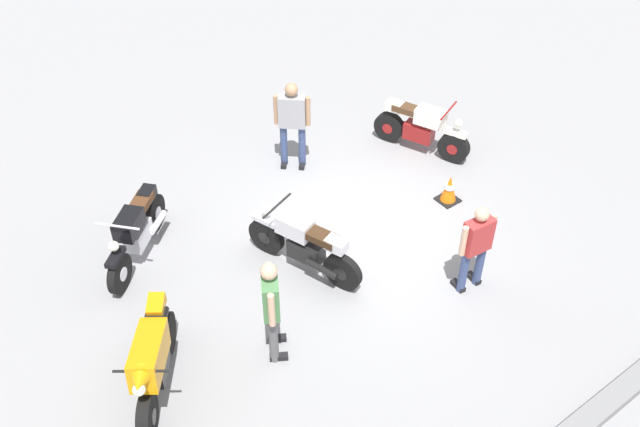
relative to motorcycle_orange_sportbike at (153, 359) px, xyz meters
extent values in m
plane|color=gray|center=(-3.95, -0.79, -0.59)|extent=(40.00, 40.00, 0.00)
cylinder|color=black|center=(0.39, 0.54, -0.29)|extent=(0.48, 0.58, 0.60)
cylinder|color=black|center=(-0.41, -0.55, -0.29)|extent=(0.54, 0.62, 0.60)
cylinder|color=black|center=(0.39, 0.54, -0.29)|extent=(0.27, 0.28, 0.21)
cylinder|color=black|center=(-0.41, -0.55, -0.29)|extent=(0.27, 0.28, 0.21)
cube|color=black|center=(-0.04, -0.05, -0.19)|extent=(0.56, 0.62, 0.32)
cube|color=orange|center=(0.05, 0.07, 0.21)|extent=(0.87, 1.01, 0.57)
cone|color=orange|center=(0.36, 0.49, 0.36)|extent=(0.48, 0.49, 0.39)
cube|color=black|center=(-0.18, -0.25, 0.28)|extent=(0.56, 0.64, 0.12)
cube|color=orange|center=(-0.36, -0.49, 0.36)|extent=(0.38, 0.41, 0.23)
cylinder|color=black|center=(-0.27, -0.50, 0.18)|extent=(0.31, 0.37, 0.17)
cylinder|color=black|center=(-0.40, -0.41, 0.18)|extent=(0.31, 0.37, 0.17)
cylinder|color=black|center=(0.28, 0.38, 0.38)|extent=(0.59, 0.44, 0.04)
sphere|color=silver|center=(0.41, 0.56, 0.31)|extent=(0.16, 0.16, 0.16)
cylinder|color=black|center=(-0.40, -1.98, -0.27)|extent=(0.55, 0.52, 0.64)
cylinder|color=black|center=(-1.47, -2.96, -0.27)|extent=(0.55, 0.52, 0.64)
cylinder|color=silver|center=(-0.40, -1.98, -0.27)|extent=(0.26, 0.25, 0.22)
cylinder|color=silver|center=(-1.47, -2.96, -0.27)|extent=(0.26, 0.25, 0.22)
cube|color=silver|center=(-0.97, -2.50, -0.17)|extent=(0.60, 0.58, 0.32)
cube|color=black|center=(-0.82, -2.37, 0.23)|extent=(0.63, 0.61, 0.30)
cube|color=black|center=(-0.40, -1.98, 0.08)|extent=(0.43, 0.41, 0.08)
cube|color=#4C2D19|center=(-1.16, -2.67, 0.25)|extent=(0.62, 0.60, 0.12)
cube|color=black|center=(-1.38, -2.87, 0.23)|extent=(0.38, 0.38, 0.18)
cylinder|color=silver|center=(-1.38, -2.64, -0.22)|extent=(0.49, 0.45, 0.16)
cylinder|color=silver|center=(-0.58, -2.15, 0.48)|extent=(0.50, 0.54, 0.04)
sphere|color=silver|center=(-0.42, -2.00, 0.28)|extent=(0.16, 0.16, 0.16)
cylinder|color=black|center=(-2.65, -1.35, -0.27)|extent=(0.33, 0.64, 0.64)
cylinder|color=black|center=(-3.14, 0.02, -0.27)|extent=(0.33, 0.64, 0.64)
cylinder|color=black|center=(-2.65, -1.35, -0.27)|extent=(0.21, 0.26, 0.22)
cylinder|color=black|center=(-3.14, 0.02, -0.27)|extent=(0.21, 0.26, 0.22)
cube|color=black|center=(-2.91, -0.62, -0.17)|extent=(0.45, 0.62, 0.32)
cube|color=silver|center=(-2.84, -0.81, 0.23)|extent=(0.49, 0.63, 0.30)
cube|color=silver|center=(-2.65, -1.35, 0.08)|extent=(0.30, 0.47, 0.08)
cube|color=#382314|center=(-2.99, -0.39, 0.25)|extent=(0.44, 0.65, 0.12)
cube|color=silver|center=(-3.09, -0.10, 0.23)|extent=(0.31, 0.37, 0.18)
cylinder|color=black|center=(-2.88, -0.19, -0.22)|extent=(0.29, 0.56, 0.16)
cylinder|color=black|center=(-2.73, -1.12, 0.48)|extent=(0.67, 0.27, 0.04)
sphere|color=silver|center=(-2.66, -1.33, 0.28)|extent=(0.16, 0.16, 0.16)
cylinder|color=black|center=(-6.83, -1.32, -0.29)|extent=(0.38, 0.62, 0.60)
cylinder|color=black|center=(-6.32, -2.57, -0.29)|extent=(0.38, 0.62, 0.60)
cylinder|color=maroon|center=(-6.83, -1.32, -0.29)|extent=(0.25, 0.26, 0.21)
cylinder|color=maroon|center=(-6.32, -2.57, -0.29)|extent=(0.25, 0.26, 0.21)
cube|color=maroon|center=(-6.56, -1.99, -0.19)|extent=(0.47, 0.62, 0.32)
cube|color=white|center=(-6.63, -1.80, 0.21)|extent=(0.51, 0.64, 0.30)
cube|color=white|center=(-6.83, -1.32, 0.04)|extent=(0.31, 0.47, 0.08)
cube|color=#4C331E|center=(-6.46, -2.22, 0.23)|extent=(0.47, 0.65, 0.12)
cube|color=white|center=(-6.35, -2.50, 0.21)|extent=(0.32, 0.38, 0.18)
cylinder|color=maroon|center=(-6.56, -2.42, -0.24)|extent=(0.31, 0.56, 0.16)
cylinder|color=maroon|center=(-6.76, -1.50, 0.46)|extent=(0.66, 0.30, 0.04)
sphere|color=silver|center=(-6.84, -1.29, 0.26)|extent=(0.16, 0.16, 0.16)
cylinder|color=#384772|center=(-4.86, 1.20, -0.20)|extent=(0.14, 0.14, 0.78)
cube|color=black|center=(-4.86, 1.14, -0.55)|extent=(0.13, 0.27, 0.08)
cylinder|color=#384772|center=(-4.55, 1.17, -0.20)|extent=(0.14, 0.14, 0.78)
cube|color=black|center=(-4.55, 1.11, -0.55)|extent=(0.13, 0.27, 0.08)
cube|color=#B23333|center=(-4.70, 1.18, 0.47)|extent=(0.46, 0.26, 0.56)
cylinder|color=#D8AD8C|center=(-4.97, 1.21, 0.48)|extent=(0.10, 0.10, 0.52)
cylinder|color=#D8AD8C|center=(-4.44, 1.16, 0.48)|extent=(0.10, 0.10, 0.52)
sphere|color=#D8AD8C|center=(-4.70, 1.18, 0.88)|extent=(0.21, 0.21, 0.21)
cylinder|color=#59595B|center=(-1.51, 0.55, -0.18)|extent=(0.18, 0.18, 0.84)
cube|color=black|center=(-1.56, 0.58, -0.55)|extent=(0.27, 0.22, 0.08)
cylinder|color=#59595B|center=(-1.68, 0.26, -0.18)|extent=(0.18, 0.18, 0.84)
cube|color=black|center=(-1.73, 0.29, -0.55)|extent=(0.27, 0.22, 0.08)
cube|color=#4C7F4C|center=(-1.60, 0.41, 0.54)|extent=(0.43, 0.52, 0.59)
cylinder|color=#D8AD8C|center=(-1.45, 0.65, 0.56)|extent=(0.12, 0.12, 0.56)
cylinder|color=#D8AD8C|center=(-1.74, 0.17, 0.56)|extent=(0.12, 0.12, 0.56)
sphere|color=#D8AD8C|center=(-1.60, 0.41, 0.98)|extent=(0.23, 0.23, 0.23)
cylinder|color=#384772|center=(-4.23, -3.14, -0.16)|extent=(0.18, 0.18, 0.86)
cube|color=black|center=(-4.19, -3.10, -0.55)|extent=(0.25, 0.26, 0.08)
cylinder|color=#384772|center=(-4.48, -2.92, -0.16)|extent=(0.18, 0.18, 0.86)
cube|color=black|center=(-4.44, -2.87, -0.55)|extent=(0.25, 0.26, 0.08)
cube|color=#99999E|center=(-4.36, -3.03, 0.57)|extent=(0.51, 0.49, 0.61)
cylinder|color=tan|center=(-4.15, -3.22, 0.59)|extent=(0.13, 0.13, 0.57)
cylinder|color=tan|center=(-4.57, -2.84, 0.59)|extent=(0.13, 0.13, 0.57)
sphere|color=tan|center=(-4.36, -3.03, 1.02)|extent=(0.23, 0.23, 0.23)
cube|color=black|center=(-5.93, -0.51, -0.58)|extent=(0.36, 0.36, 0.03)
cone|color=orange|center=(-5.93, -0.51, -0.31)|extent=(0.28, 0.28, 0.50)
cylinder|color=white|center=(-5.93, -0.51, -0.27)|extent=(0.19, 0.19, 0.08)
camera|label=1|loc=(1.71, 5.92, 7.46)|focal=39.98mm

